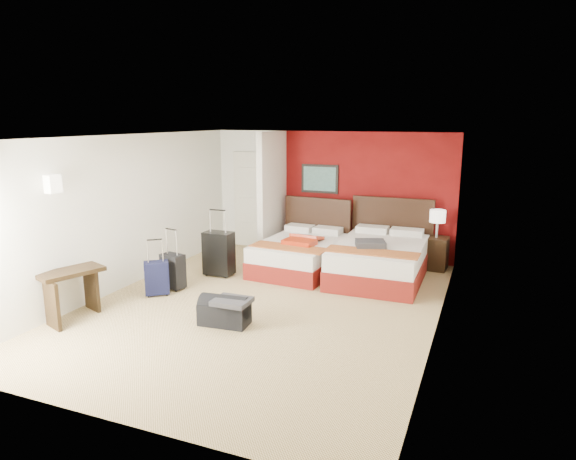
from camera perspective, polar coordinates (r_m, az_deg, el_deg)
The scene contains 17 objects.
ground at distance 7.71m, azimuth -2.72°, elevation -8.44°, with size 6.50×6.50×0.00m, color tan.
room_walls at distance 9.22m, azimuth -7.07°, elevation 3.07°, with size 5.02×6.52×2.50m.
red_accent_panel at distance 10.13m, azimuth 8.77°, elevation 3.83°, with size 3.50×0.04×2.50m, color maroon.
partition_wall at distance 10.10m, azimuth -1.78°, elevation 3.94°, with size 0.12×1.20×2.50m, color silver.
entry_door at distance 10.98m, azimuth -4.13°, elevation 3.42°, with size 0.82×0.06×2.05m, color silver.
bed_left at distance 9.30m, azimuth 1.35°, elevation -2.91°, with size 1.32×1.88×0.57m, color white.
bed_right at distance 8.94m, azimuth 10.25°, elevation -3.51°, with size 1.47×2.10×0.63m, color white.
red_suitcase_open at distance 9.09m, azimuth 1.73°, elevation -1.12°, with size 0.55×0.76×0.09m, color #B92C0F.
jacket_bundle at distance 8.58m, azimuth 9.27°, elevation -1.57°, with size 0.48×0.39×0.12m, color #3C3C41.
nightstand at distance 9.77m, azimuth 16.27°, elevation -2.53°, with size 0.43×0.43×0.61m, color black.
table_lamp at distance 9.65m, azimuth 16.48°, elevation 0.68°, with size 0.29×0.29×0.51m, color silver.
suitcase_black at distance 9.07m, azimuth -7.81°, elevation -2.77°, with size 0.51×0.32×0.76m, color black.
suitcase_charcoal at distance 8.52m, azimuth -12.83°, elevation -4.70°, with size 0.38×0.23×0.56m, color black.
suitcase_navy at distance 8.29m, azimuth -14.58°, elevation -5.42°, with size 0.37×0.23×0.52m, color black.
duffel_bag at distance 7.02m, azimuth -7.19°, elevation -9.22°, with size 0.67×0.35×0.34m, color black.
jacket_draped at distance 6.83m, azimuth -6.33°, elevation -8.00°, with size 0.48×0.40×0.06m, color #37363B.
desk at distance 7.70m, azimuth -23.13°, elevation -6.70°, with size 0.43×0.85×0.71m, color black.
Camera 1 is at (3.02, -6.53, 2.76)m, focal length 31.53 mm.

